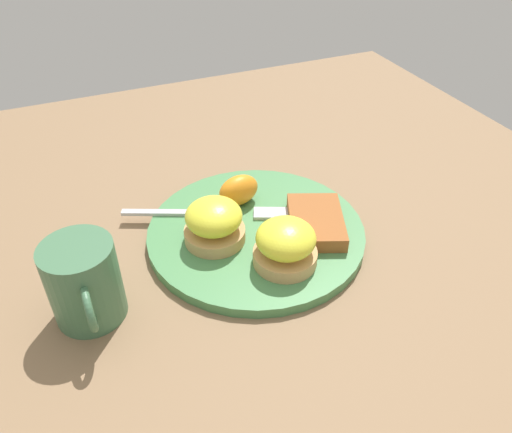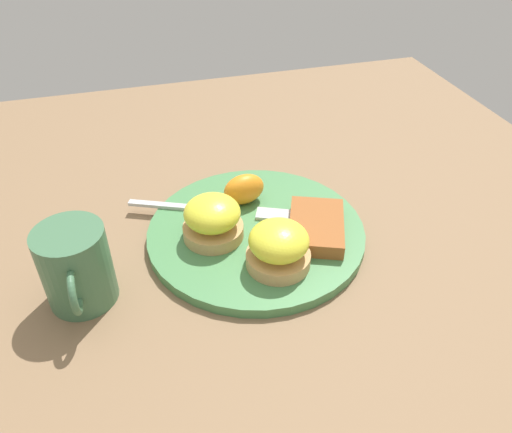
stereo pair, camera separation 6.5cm
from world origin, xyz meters
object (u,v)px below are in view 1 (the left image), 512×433
orange_wedge (238,190)px  sandwich_benedict_left (215,224)px  cup (84,283)px  sandwich_benedict_right (286,244)px  hashbrown_patty (316,222)px  fork (216,213)px

orange_wedge → sandwich_benedict_left: bearing=-40.9°
cup → sandwich_benedict_left: bearing=106.4°
sandwich_benedict_right → hashbrown_patty: sandwich_benedict_right is taller
sandwich_benedict_left → sandwich_benedict_right: same height
sandwich_benedict_left → cup: bearing=-73.6°
sandwich_benedict_left → hashbrown_patty: 0.14m
sandwich_benedict_right → fork: bearing=-159.6°
hashbrown_patty → cup: 0.30m
cup → orange_wedge: bearing=117.3°
hashbrown_patty → fork: size_ratio=0.47×
orange_wedge → cup: bearing=-62.7°
orange_wedge → cup: 0.25m
sandwich_benedict_right → hashbrown_patty: (-0.04, 0.07, -0.02)m
hashbrown_patty → fork: bearing=-125.0°
hashbrown_patty → orange_wedge: 0.12m
sandwich_benedict_right → fork: 0.13m
hashbrown_patty → orange_wedge: orange_wedge is taller
orange_wedge → hashbrown_patty: bearing=38.8°
sandwich_benedict_left → cup: (0.05, -0.17, 0.01)m
hashbrown_patty → fork: hashbrown_patty is taller
sandwich_benedict_right → sandwich_benedict_left: bearing=-137.1°
hashbrown_patty → cup: size_ratio=0.94×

